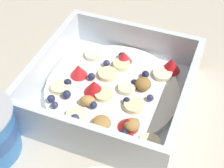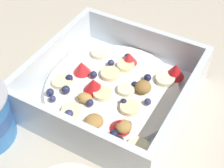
# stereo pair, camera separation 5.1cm
# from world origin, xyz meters

# --- Properties ---
(ground_plane) EXTENTS (2.40, 2.40, 0.00)m
(ground_plane) POSITION_xyz_m (0.00, 0.00, 0.00)
(ground_plane) COLOR beige
(fruit_bowl) EXTENTS (0.23, 0.23, 0.07)m
(fruit_bowl) POSITION_xyz_m (-0.02, -0.02, 0.02)
(fruit_bowl) COLOR white
(fruit_bowl) RESTS_ON ground
(spoon) EXTENTS (0.04, 0.17, 0.01)m
(spoon) POSITION_xyz_m (0.16, 0.02, 0.00)
(spoon) COLOR silver
(spoon) RESTS_ON ground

